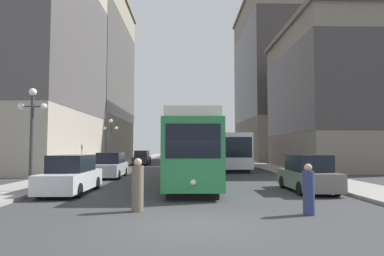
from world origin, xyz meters
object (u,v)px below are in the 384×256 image
(parked_car_left_mid, at_px, (111,166))
(transit_bus, at_px, (228,150))
(pedestrian_crossing_far, at_px, (138,187))
(parked_car_left_far, at_px, (142,158))
(streetcar, at_px, (191,149))
(lamp_post_left_near, at_px, (32,122))
(parked_car_left_near, at_px, (71,175))
(pedestrian_crossing_near, at_px, (309,191))
(lamp_post_left_far, at_px, (111,135))
(parked_car_right_far, at_px, (308,174))

(parked_car_left_mid, bearing_deg, transit_bus, 39.62)
(transit_bus, xyz_separation_m, pedestrian_crossing_far, (-5.99, -21.45, -1.10))
(parked_car_left_far, height_order, pedestrian_crossing_far, parked_car_left_far)
(streetcar, relative_size, parked_car_left_far, 3.34)
(lamp_post_left_near, bearing_deg, streetcar, 30.67)
(parked_car_left_near, distance_m, lamp_post_left_near, 3.19)
(pedestrian_crossing_near, distance_m, lamp_post_left_far, 24.58)
(parked_car_left_mid, distance_m, pedestrian_crossing_far, 13.41)
(parked_car_left_mid, bearing_deg, parked_car_right_far, -36.16)
(parked_car_right_far, bearing_deg, parked_car_left_far, -64.44)
(parked_car_right_far, distance_m, pedestrian_crossing_far, 9.12)
(pedestrian_crossing_far, bearing_deg, parked_car_right_far, 79.03)
(pedestrian_crossing_near, height_order, pedestrian_crossing_far, pedestrian_crossing_far)
(streetcar, distance_m, lamp_post_left_far, 14.23)
(lamp_post_left_far, bearing_deg, lamp_post_left_near, -90.00)
(parked_car_right_far, relative_size, pedestrian_crossing_near, 2.76)
(parked_car_right_far, relative_size, pedestrian_crossing_far, 2.52)
(parked_car_left_far, bearing_deg, lamp_post_left_near, -93.01)
(lamp_post_left_near, distance_m, lamp_post_left_far, 16.46)
(parked_car_left_far, distance_m, lamp_post_left_near, 25.68)
(transit_bus, distance_m, lamp_post_left_near, 20.70)
(transit_bus, height_order, parked_car_left_far, transit_bus)
(pedestrian_crossing_far, bearing_deg, pedestrian_crossing_near, 39.89)
(parked_car_left_near, xyz_separation_m, pedestrian_crossing_far, (3.86, -4.58, -0.00))
(streetcar, relative_size, parked_car_left_mid, 2.97)
(parked_car_left_near, height_order, lamp_post_left_far, lamp_post_left_far)
(parked_car_right_far, relative_size, parked_car_left_far, 1.02)
(parked_car_left_near, relative_size, parked_car_left_mid, 0.96)
(streetcar, xyz_separation_m, lamp_post_left_far, (-7.77, 11.85, 1.29))
(parked_car_left_near, relative_size, lamp_post_left_near, 0.99)
(parked_car_left_mid, distance_m, lamp_post_left_near, 8.96)
(parked_car_right_far, bearing_deg, lamp_post_left_far, -49.23)
(parked_car_left_mid, xyz_separation_m, lamp_post_left_near, (-1.90, -8.37, 2.56))
(parked_car_left_mid, height_order, parked_car_right_far, same)
(parked_car_right_far, height_order, pedestrian_crossing_far, parked_car_right_far)
(pedestrian_crossing_near, height_order, lamp_post_left_near, lamp_post_left_near)
(lamp_post_left_far, bearing_deg, parked_car_left_near, -83.37)
(parked_car_left_far, distance_m, pedestrian_crossing_far, 30.19)
(parked_car_left_near, height_order, lamp_post_left_near, lamp_post_left_near)
(lamp_post_left_far, bearing_deg, transit_bus, 2.56)
(parked_car_left_near, relative_size, pedestrian_crossing_far, 2.67)
(streetcar, xyz_separation_m, parked_car_left_mid, (-5.87, 3.76, -1.26))
(parked_car_left_far, bearing_deg, streetcar, -73.04)
(parked_car_left_mid, xyz_separation_m, parked_car_right_far, (11.58, -7.99, -0.00))
(parked_car_left_near, xyz_separation_m, lamp_post_left_far, (-1.90, 16.35, 2.54))
(transit_bus, bearing_deg, parked_car_right_far, -84.64)
(pedestrian_crossing_near, bearing_deg, parked_car_left_far, 117.14)
(parked_car_left_far, bearing_deg, parked_car_right_far, -63.98)
(streetcar, xyz_separation_m, parked_car_right_far, (5.71, -4.23, -1.26))
(parked_car_right_far, distance_m, pedestrian_crossing_near, 5.92)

